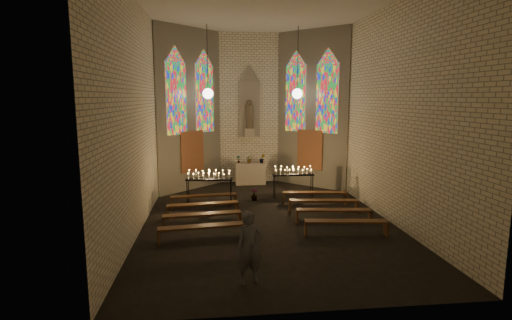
# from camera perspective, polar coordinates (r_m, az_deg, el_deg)

# --- Properties ---
(floor) EXTENTS (12.00, 12.00, 0.00)m
(floor) POSITION_cam_1_polar(r_m,az_deg,el_deg) (13.64, 1.43, -8.32)
(floor) COLOR black
(floor) RESTS_ON ground
(room) EXTENTS (8.22, 12.43, 7.00)m
(room) POSITION_cam_1_polar(r_m,az_deg,el_deg) (16.37, -0.14, 7.78)
(room) COLOR #F4EBCC
(room) RESTS_ON ground
(altar) EXTENTS (1.40, 0.60, 1.00)m
(altar) POSITION_cam_1_polar(r_m,az_deg,el_deg) (18.78, -0.82, -1.94)
(altar) COLOR #BCAD99
(altar) RESTS_ON ground
(flower_vase_left) EXTENTS (0.21, 0.15, 0.36)m
(flower_vase_left) POSITION_cam_1_polar(r_m,az_deg,el_deg) (18.66, -2.52, 0.11)
(flower_vase_left) COLOR #4C723F
(flower_vase_left) RESTS_ON altar
(flower_vase_center) EXTENTS (0.41, 0.38, 0.38)m
(flower_vase_center) POSITION_cam_1_polar(r_m,az_deg,el_deg) (18.72, -0.92, 0.17)
(flower_vase_center) COLOR #4C723F
(flower_vase_center) RESTS_ON altar
(flower_vase_right) EXTENTS (0.26, 0.22, 0.44)m
(flower_vase_right) POSITION_cam_1_polar(r_m,az_deg,el_deg) (18.64, 0.88, 0.23)
(flower_vase_right) COLOR #4C723F
(flower_vase_right) RESTS_ON altar
(aisle_flower_pot) EXTENTS (0.33, 0.33, 0.47)m
(aisle_flower_pot) POSITION_cam_1_polar(r_m,az_deg,el_deg) (15.85, -0.28, -4.97)
(aisle_flower_pot) COLOR #4C723F
(aisle_flower_pot) RESTS_ON ground
(votive_stand_left) EXTENTS (1.77, 0.60, 1.28)m
(votive_stand_left) POSITION_cam_1_polar(r_m,az_deg,el_deg) (15.09, -6.72, -2.39)
(votive_stand_left) COLOR black
(votive_stand_left) RESTS_ON ground
(votive_stand_right) EXTENTS (1.66, 0.41, 1.21)m
(votive_stand_right) POSITION_cam_1_polar(r_m,az_deg,el_deg) (16.23, 5.35, -1.77)
(votive_stand_right) COLOR black
(votive_stand_right) RESTS_ON ground
(pew_left_0) EXTENTS (2.45, 0.62, 0.47)m
(pew_left_0) POSITION_cam_1_polar(r_m,az_deg,el_deg) (15.01, -7.49, -5.28)
(pew_left_0) COLOR #533117
(pew_left_0) RESTS_ON ground
(pew_right_0) EXTENTS (2.45, 0.62, 0.47)m
(pew_right_0) POSITION_cam_1_polar(r_m,az_deg,el_deg) (15.50, 8.39, -4.84)
(pew_right_0) COLOR #533117
(pew_right_0) RESTS_ON ground
(pew_left_1) EXTENTS (2.45, 0.62, 0.47)m
(pew_left_1) POSITION_cam_1_polar(r_m,az_deg,el_deg) (13.85, -7.58, -6.50)
(pew_left_1) COLOR #533117
(pew_left_1) RESTS_ON ground
(pew_right_1) EXTENTS (2.45, 0.62, 0.47)m
(pew_right_1) POSITION_cam_1_polar(r_m,az_deg,el_deg) (14.38, 9.61, -5.96)
(pew_right_1) COLOR #533117
(pew_right_1) RESTS_ON ground
(pew_left_2) EXTENTS (2.45, 0.62, 0.47)m
(pew_left_2) POSITION_cam_1_polar(r_m,az_deg,el_deg) (12.69, -7.68, -7.94)
(pew_left_2) COLOR #533117
(pew_left_2) RESTS_ON ground
(pew_right_2) EXTENTS (2.45, 0.62, 0.47)m
(pew_right_2) POSITION_cam_1_polar(r_m,az_deg,el_deg) (13.27, 11.03, -7.27)
(pew_right_2) COLOR #533117
(pew_right_2) RESTS_ON ground
(pew_left_3) EXTENTS (2.45, 0.62, 0.47)m
(pew_left_3) POSITION_cam_1_polar(r_m,az_deg,el_deg) (11.55, -7.81, -9.66)
(pew_left_3) COLOR #533117
(pew_left_3) RESTS_ON ground
(pew_right_3) EXTENTS (2.45, 0.62, 0.47)m
(pew_right_3) POSITION_cam_1_polar(r_m,az_deg,el_deg) (12.18, 12.73, -8.81)
(pew_right_3) COLOR #533117
(pew_right_3) RESTS_ON ground
(visitor) EXTENTS (0.66, 0.51, 1.62)m
(visitor) POSITION_cam_1_polar(r_m,az_deg,el_deg) (8.89, -0.92, -12.42)
(visitor) COLOR #4E4F59
(visitor) RESTS_ON ground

